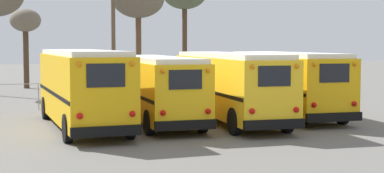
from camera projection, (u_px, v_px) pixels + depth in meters
The scene contains 9 objects.
ground_plane at pixel (189, 121), 27.10m from camera, with size 160.00×160.00×0.00m, color #66635E.
school_bus_0 at pixel (82, 86), 24.58m from camera, with size 2.96×9.95×3.27m.
school_bus_1 at pixel (155, 87), 26.27m from camera, with size 2.48×9.78×2.96m.
school_bus_2 at pixel (229, 84), 26.79m from camera, with size 2.83×10.83×3.12m.
school_bus_3 at pixel (286, 82), 28.61m from camera, with size 2.78×9.51×3.12m.
utility_pole at pixel (113, 37), 37.85m from camera, with size 1.80×0.27×7.56m.
bare_tree_1 at pixel (138, 0), 41.26m from camera, with size 3.67×3.67×8.09m.
bare_tree_3 at pixel (25, 23), 46.31m from camera, with size 2.42×2.42×6.29m.
fence_line at pixel (155, 89), 33.40m from camera, with size 18.04×0.06×1.42m.
Camera 1 is at (-7.89, -25.73, 3.54)m, focal length 55.00 mm.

